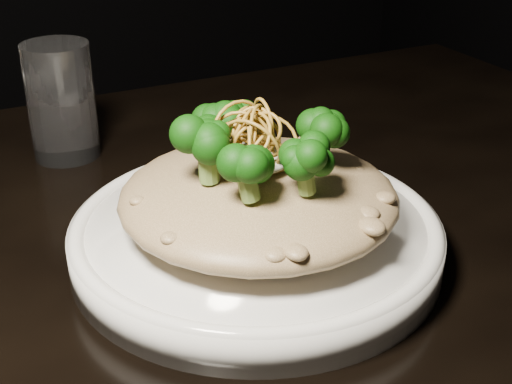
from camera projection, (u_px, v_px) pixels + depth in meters
table at (214, 334)px, 0.60m from camera, size 1.10×0.80×0.75m
plate at (256, 239)px, 0.55m from camera, size 0.28×0.28×0.03m
risotto at (259, 197)px, 0.53m from camera, size 0.21×0.21×0.05m
broccoli at (258, 136)px, 0.51m from camera, size 0.14×0.14×0.05m
cheese at (253, 157)px, 0.52m from camera, size 0.06×0.06×0.02m
shallots at (252, 126)px, 0.50m from camera, size 0.05×0.05×0.03m
drinking_glass at (61, 101)px, 0.70m from camera, size 0.07×0.07×0.11m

